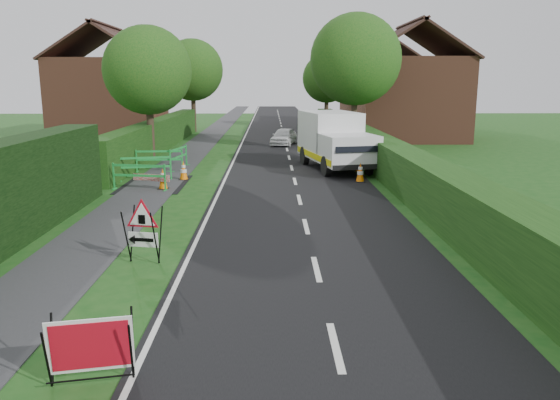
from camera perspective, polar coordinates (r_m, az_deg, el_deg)
name	(u,v)px	position (r m, az deg, el deg)	size (l,w,h in m)	color
ground	(193,288)	(10.91, -9.10, -9.04)	(120.00, 120.00, 0.00)	#164915
road_surface	(282,131)	(45.24, 0.25, 7.27)	(6.00, 90.00, 0.02)	black
footpath	(216,131)	(45.45, -6.75, 7.21)	(2.00, 90.00, 0.02)	#2D2D30
hedge_west_far	(160,150)	(32.95, -12.46, 5.11)	(1.00, 24.00, 1.80)	#14380F
hedge_east	(373,165)	(26.82, 9.73, 3.65)	(1.20, 50.00, 1.50)	#14380F
house_west	(110,96)	(41.70, -17.32, 10.29)	(7.50, 7.40, 7.88)	brown
house_east_a	(408,97)	(39.23, 13.21, 10.43)	(7.50, 7.40, 7.88)	brown
house_east_b	(382,93)	(53.11, 10.58, 10.93)	(7.50, 7.40, 7.88)	brown
tree_nw	(148,70)	(28.72, -13.66, 13.02)	(4.40, 4.40, 6.70)	#2D2116
tree_ne	(356,60)	(32.45, 7.90, 14.34)	(5.20, 5.20, 7.79)	#2D2116
tree_fw	(192,70)	(44.49, -9.15, 13.26)	(4.80, 4.80, 7.24)	#2D2116
tree_fe	(327,78)	(48.30, 4.92, 12.55)	(4.20, 4.20, 6.33)	#2D2116
red_rect_sign	(91,347)	(7.82, -19.18, -14.28)	(1.17, 0.84, 0.92)	black
triangle_sign	(141,226)	(12.28, -14.34, -2.66)	(0.98, 0.98, 1.23)	black
works_van	(335,139)	(25.19, 5.73, 6.33)	(3.27, 5.93, 2.56)	silver
traffic_cone_0	(360,172)	(22.01, 8.39, 2.87)	(0.38, 0.38, 0.79)	black
traffic_cone_1	(359,164)	(24.37, 8.28, 3.77)	(0.38, 0.38, 0.79)	black
traffic_cone_2	(346,157)	(26.39, 6.92, 4.46)	(0.38, 0.38, 0.79)	black
traffic_cone_3	(163,179)	(20.76, -12.14, 2.16)	(0.38, 0.38, 0.79)	black
traffic_cone_4	(184,171)	(22.60, -10.05, 3.05)	(0.38, 0.38, 0.79)	black
ped_barrier_0	(139,173)	(20.76, -14.53, 2.71)	(2.09, 0.72, 1.00)	green
ped_barrier_1	(146,165)	(22.84, -13.86, 3.58)	(2.09, 0.79, 1.00)	green
ped_barrier_2	(159,158)	(24.85, -12.49, 4.33)	(2.08, 0.47, 1.00)	green
ped_barrier_3	(178,155)	(25.61, -10.57, 4.64)	(0.77, 2.09, 1.00)	green
redwhite_plank	(152,189)	(20.91, -13.25, 1.08)	(1.50, 0.04, 0.25)	red
litter_can	(61,372)	(8.48, -21.92, -16.33)	(0.07, 0.07, 0.12)	#BF7F4C
hatchback_car	(284,136)	(34.81, 0.40, 6.66)	(1.28, 3.17, 1.08)	white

